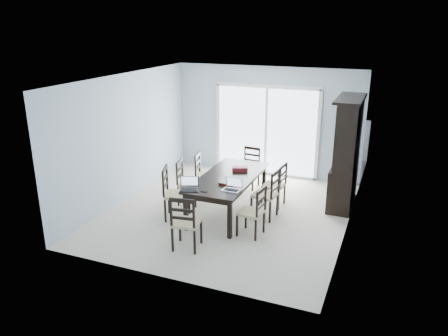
{
  "coord_description": "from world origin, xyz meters",
  "views": [
    {
      "loc": [
        2.87,
        -7.33,
        3.58
      ],
      "look_at": [
        -0.09,
        0.0,
        0.91
      ],
      "focal_mm": 35.0,
      "sensor_mm": 36.0,
      "label": 1
    }
  ],
  "objects_px": {
    "chair_left_far": "(202,170)",
    "laptop_silver": "(231,188)",
    "chair_end_far": "(250,163)",
    "laptop_dark": "(189,187)",
    "chair_left_mid": "(185,177)",
    "chair_end_near": "(185,218)",
    "dining_table": "(228,180)",
    "game_box": "(240,169)",
    "chair_left_near": "(171,187)",
    "chair_right_far": "(278,180)",
    "hot_tub": "(250,141)",
    "chair_right_near": "(256,207)",
    "cell_phone": "(204,192)",
    "china_hutch": "(346,154)",
    "chair_right_mid": "(270,189)"
  },
  "relations": [
    {
      "from": "laptop_dark",
      "to": "chair_left_near",
      "type": "bearing_deg",
      "value": 129.08
    },
    {
      "from": "game_box",
      "to": "laptop_dark",
      "type": "bearing_deg",
      "value": -109.61
    },
    {
      "from": "cell_phone",
      "to": "chair_end_near",
      "type": "bearing_deg",
      "value": -94.82
    },
    {
      "from": "chair_left_mid",
      "to": "chair_left_far",
      "type": "distance_m",
      "value": 0.59
    },
    {
      "from": "china_hutch",
      "to": "chair_end_far",
      "type": "bearing_deg",
      "value": 172.32
    },
    {
      "from": "chair_left_far",
      "to": "cell_phone",
      "type": "xyz_separation_m",
      "value": [
        0.76,
        -1.58,
        0.2
      ]
    },
    {
      "from": "chair_right_near",
      "to": "chair_end_far",
      "type": "xyz_separation_m",
      "value": [
        -0.87,
        2.28,
        -0.0
      ]
    },
    {
      "from": "laptop_silver",
      "to": "chair_left_mid",
      "type": "bearing_deg",
      "value": 150.96
    },
    {
      "from": "chair_right_mid",
      "to": "hot_tub",
      "type": "distance_m",
      "value": 3.92
    },
    {
      "from": "chair_left_near",
      "to": "chair_right_near",
      "type": "distance_m",
      "value": 1.7
    },
    {
      "from": "chair_right_near",
      "to": "game_box",
      "type": "xyz_separation_m",
      "value": [
        -0.71,
        1.14,
        0.24
      ]
    },
    {
      "from": "chair_left_near",
      "to": "laptop_dark",
      "type": "xyz_separation_m",
      "value": [
        0.52,
        -0.3,
        0.19
      ]
    },
    {
      "from": "chair_right_near",
      "to": "chair_right_mid",
      "type": "bearing_deg",
      "value": 5.17
    },
    {
      "from": "chair_right_near",
      "to": "chair_left_far",
      "type": "bearing_deg",
      "value": 55.89
    },
    {
      "from": "chair_left_far",
      "to": "chair_right_near",
      "type": "relative_size",
      "value": 1.01
    },
    {
      "from": "hot_tub",
      "to": "chair_right_near",
      "type": "bearing_deg",
      "value": -70.22
    },
    {
      "from": "laptop_silver",
      "to": "game_box",
      "type": "height_order",
      "value": "laptop_silver"
    },
    {
      "from": "chair_left_mid",
      "to": "hot_tub",
      "type": "height_order",
      "value": "chair_left_mid"
    },
    {
      "from": "chair_right_mid",
      "to": "laptop_silver",
      "type": "xyz_separation_m",
      "value": [
        -0.49,
        -0.72,
        0.21
      ]
    },
    {
      "from": "chair_left_near",
      "to": "game_box",
      "type": "height_order",
      "value": "chair_left_near"
    },
    {
      "from": "china_hutch",
      "to": "chair_right_near",
      "type": "relative_size",
      "value": 2.11
    },
    {
      "from": "china_hutch",
      "to": "chair_left_near",
      "type": "relative_size",
      "value": 1.88
    },
    {
      "from": "chair_left_far",
      "to": "laptop_silver",
      "type": "height_order",
      "value": "chair_left_far"
    },
    {
      "from": "dining_table",
      "to": "laptop_silver",
      "type": "height_order",
      "value": "laptop_silver"
    },
    {
      "from": "chair_end_far",
      "to": "chair_left_mid",
      "type": "bearing_deg",
      "value": 61.61
    },
    {
      "from": "chair_end_far",
      "to": "laptop_dark",
      "type": "distance_m",
      "value": 2.49
    },
    {
      "from": "chair_left_mid",
      "to": "chair_right_far",
      "type": "height_order",
      "value": "chair_left_mid"
    },
    {
      "from": "hot_tub",
      "to": "chair_left_near",
      "type": "bearing_deg",
      "value": -91.68
    },
    {
      "from": "game_box",
      "to": "chair_right_near",
      "type": "bearing_deg",
      "value": -58.26
    },
    {
      "from": "laptop_silver",
      "to": "chair_end_far",
      "type": "bearing_deg",
      "value": 101.53
    },
    {
      "from": "china_hutch",
      "to": "chair_left_near",
      "type": "height_order",
      "value": "china_hutch"
    },
    {
      "from": "hot_tub",
      "to": "cell_phone",
      "type": "bearing_deg",
      "value": -81.55
    },
    {
      "from": "hot_tub",
      "to": "chair_right_mid",
      "type": "bearing_deg",
      "value": -66.08
    },
    {
      "from": "laptop_dark",
      "to": "cell_phone",
      "type": "relative_size",
      "value": 3.68
    },
    {
      "from": "dining_table",
      "to": "chair_left_near",
      "type": "bearing_deg",
      "value": -144.98
    },
    {
      "from": "chair_left_mid",
      "to": "laptop_dark",
      "type": "bearing_deg",
      "value": 21.22
    },
    {
      "from": "china_hutch",
      "to": "cell_phone",
      "type": "height_order",
      "value": "china_hutch"
    },
    {
      "from": "chair_left_near",
      "to": "chair_left_far",
      "type": "distance_m",
      "value": 1.31
    },
    {
      "from": "china_hutch",
      "to": "chair_left_far",
      "type": "bearing_deg",
      "value": -168.73
    },
    {
      "from": "chair_left_near",
      "to": "chair_end_near",
      "type": "height_order",
      "value": "chair_left_near"
    },
    {
      "from": "chair_left_mid",
      "to": "laptop_dark",
      "type": "height_order",
      "value": "chair_left_mid"
    },
    {
      "from": "cell_phone",
      "to": "chair_end_far",
      "type": "bearing_deg",
      "value": 84.55
    },
    {
      "from": "laptop_dark",
      "to": "cell_phone",
      "type": "bearing_deg",
      "value": -17.21
    },
    {
      "from": "chair_right_near",
      "to": "cell_phone",
      "type": "height_order",
      "value": "chair_right_near"
    },
    {
      "from": "chair_left_mid",
      "to": "chair_end_near",
      "type": "bearing_deg",
      "value": 17.27
    },
    {
      "from": "chair_end_near",
      "to": "cell_phone",
      "type": "height_order",
      "value": "chair_end_near"
    },
    {
      "from": "chair_left_far",
      "to": "chair_right_far",
      "type": "xyz_separation_m",
      "value": [
        1.67,
        -0.02,
        0.0
      ]
    },
    {
      "from": "chair_left_mid",
      "to": "laptop_silver",
      "type": "bearing_deg",
      "value": 49.95
    },
    {
      "from": "dining_table",
      "to": "laptop_dark",
      "type": "bearing_deg",
      "value": -112.32
    },
    {
      "from": "chair_left_mid",
      "to": "cell_phone",
      "type": "distance_m",
      "value": 1.36
    }
  ]
}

